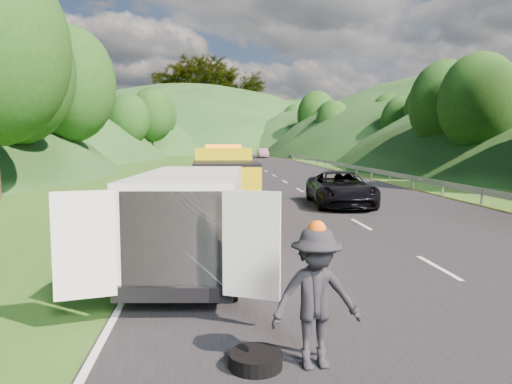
{
  "coord_description": "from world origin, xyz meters",
  "views": [
    {
      "loc": [
        -2.27,
        -12.93,
        2.99
      ],
      "look_at": [
        -0.8,
        3.05,
        1.3
      ],
      "focal_mm": 35.0,
      "sensor_mm": 36.0,
      "label": 1
    }
  ],
  "objects": [
    {
      "name": "child",
      "position": [
        -1.44,
        -0.5,
        0.0
      ],
      "size": [
        0.63,
        0.65,
        1.05
      ],
      "primitive_type": "imported",
      "rotation": [
        0.0,
        0.0,
        -0.9
      ],
      "color": "#D0B86F",
      "rests_on": "ground"
    },
    {
      "name": "guardrail",
      "position": [
        10.3,
        52.5,
        0.0
      ],
      "size": [
        0.06,
        140.0,
        1.52
      ],
      "primitive_type": "cube",
      "color": "gray",
      "rests_on": "ground"
    },
    {
      "name": "tree_line_right",
      "position": [
        23.0,
        60.0,
        0.0
      ],
      "size": [
        14.0,
        140.0,
        14.0
      ],
      "primitive_type": null,
      "color": "#244E17",
      "rests_on": "ground"
    },
    {
      "name": "dist_car_b",
      "position": [
        6.38,
        68.94,
        0.0
      ],
      "size": [
        1.63,
        4.67,
        1.54
      ],
      "primitive_type": "imported",
      "color": "#78505A",
      "rests_on": "ground"
    },
    {
      "name": "white_van",
      "position": [
        -2.67,
        -2.03,
        1.29
      ],
      "size": [
        3.51,
        6.61,
        2.28
      ],
      "rotation": [
        0.0,
        0.0,
        -0.09
      ],
      "color": "black",
      "rests_on": "ground"
    },
    {
      "name": "woman",
      "position": [
        -4.11,
        0.98,
        0.0
      ],
      "size": [
        0.6,
        0.69,
        1.58
      ],
      "primitive_type": "imported",
      "rotation": [
        0.0,
        0.0,
        1.93
      ],
      "color": "silver",
      "rests_on": "ground"
    },
    {
      "name": "dist_car_a",
      "position": [
        1.17,
        50.0,
        0.0
      ],
      "size": [
        1.62,
        4.02,
        1.37
      ],
      "primitive_type": "imported",
      "color": "#434247",
      "rests_on": "ground"
    },
    {
      "name": "tree_line_left",
      "position": [
        -19.0,
        60.0,
        0.0
      ],
      "size": [
        14.0,
        140.0,
        14.0
      ],
      "primitive_type": null,
      "color": "#244E17",
      "rests_on": "ground"
    },
    {
      "name": "spare_tire",
      "position": [
        -1.71,
        -6.7,
        0.0
      ],
      "size": [
        0.71,
        0.71,
        0.2
      ],
      "primitive_type": "cylinder",
      "color": "black",
      "rests_on": "ground"
    },
    {
      "name": "passing_suv",
      "position": [
        3.57,
        8.93,
        0.0
      ],
      "size": [
        2.89,
        5.67,
        1.53
      ],
      "primitive_type": "imported",
      "rotation": [
        0.0,
        0.0,
        -0.06
      ],
      "color": "black",
      "rests_on": "ground"
    },
    {
      "name": "worker",
      "position": [
        -0.92,
        -6.76,
        0.0
      ],
      "size": [
        1.27,
        0.83,
        1.86
      ],
      "primitive_type": "imported",
      "rotation": [
        0.0,
        0.0,
        0.12
      ],
      "color": "black",
      "rests_on": "ground"
    },
    {
      "name": "ground",
      "position": [
        0.0,
        0.0,
        0.0
      ],
      "size": [
        320.0,
        320.0,
        0.0
      ],
      "primitive_type": "plane",
      "color": "#38661E",
      "rests_on": "ground"
    },
    {
      "name": "hills_backdrop",
      "position": [
        6.5,
        134.7,
        0.0
      ],
      "size": [
        201.0,
        288.6,
        44.0
      ],
      "primitive_type": null,
      "color": "#2D5B23",
      "rests_on": "ground"
    },
    {
      "name": "tow_truck",
      "position": [
        -1.7,
        7.46,
        1.36
      ],
      "size": [
        2.5,
        6.49,
        2.78
      ],
      "rotation": [
        0.0,
        0.0,
        0.0
      ],
      "color": "black",
      "rests_on": "ground"
    },
    {
      "name": "road_surface",
      "position": [
        3.0,
        40.0,
        0.01
      ],
      "size": [
        14.0,
        200.0,
        0.02
      ],
      "primitive_type": "cube",
      "color": "black",
      "rests_on": "ground"
    },
    {
      "name": "suitcase",
      "position": [
        -4.89,
        0.07,
        0.29
      ],
      "size": [
        0.39,
        0.26,
        0.58
      ],
      "primitive_type": "cube",
      "rotation": [
        0.0,
        0.0,
        -0.17
      ],
      "color": "#5B5D46",
      "rests_on": "ground"
    }
  ]
}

